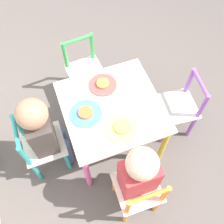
{
  "coord_description": "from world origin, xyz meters",
  "views": [
    {
      "loc": [
        -0.79,
        0.29,
        1.85
      ],
      "look_at": [
        0.0,
        0.0,
        0.41
      ],
      "focal_mm": 42.0,
      "sensor_mm": 36.0,
      "label": 1
    }
  ],
  "objects_px": {
    "child_left": "(137,173)",
    "chair_purple": "(179,108)",
    "plate_right": "(103,84)",
    "child_back": "(44,130)",
    "chair_teal": "(41,146)",
    "plate_left": "(122,128)",
    "plate_back": "(86,113)",
    "chair_orange": "(139,192)",
    "chair_green": "(85,72)",
    "kids_table": "(112,112)"
  },
  "relations": [
    {
      "from": "plate_left",
      "to": "child_back",
      "type": "bearing_deg",
      "value": 68.76
    },
    {
      "from": "chair_green",
      "to": "child_left",
      "type": "bearing_deg",
      "value": -93.0
    },
    {
      "from": "kids_table",
      "to": "child_back",
      "type": "relative_size",
      "value": 0.8
    },
    {
      "from": "kids_table",
      "to": "plate_right",
      "type": "relative_size",
      "value": 3.3
    },
    {
      "from": "child_left",
      "to": "plate_right",
      "type": "xyz_separation_m",
      "value": [
        0.6,
        -0.01,
        0.05
      ]
    },
    {
      "from": "chair_green",
      "to": "kids_table",
      "type": "bearing_deg",
      "value": -90.0
    },
    {
      "from": "plate_back",
      "to": "child_left",
      "type": "bearing_deg",
      "value": -160.29
    },
    {
      "from": "plate_right",
      "to": "plate_left",
      "type": "bearing_deg",
      "value": 180.0
    },
    {
      "from": "chair_teal",
      "to": "plate_right",
      "type": "bearing_deg",
      "value": -71.28
    },
    {
      "from": "kids_table",
      "to": "chair_teal",
      "type": "bearing_deg",
      "value": 89.86
    },
    {
      "from": "chair_purple",
      "to": "plate_left",
      "type": "height_order",
      "value": "chair_purple"
    },
    {
      "from": "chair_teal",
      "to": "chair_green",
      "type": "relative_size",
      "value": 1.0
    },
    {
      "from": "chair_teal",
      "to": "plate_right",
      "type": "distance_m",
      "value": 0.57
    },
    {
      "from": "kids_table",
      "to": "chair_green",
      "type": "xyz_separation_m",
      "value": [
        0.49,
        0.04,
        -0.15
      ]
    },
    {
      "from": "child_left",
      "to": "plate_back",
      "type": "bearing_deg",
      "value": -68.64
    },
    {
      "from": "chair_teal",
      "to": "child_back",
      "type": "bearing_deg",
      "value": -90.0
    },
    {
      "from": "child_back",
      "to": "plate_back",
      "type": "bearing_deg",
      "value": -90.09
    },
    {
      "from": "child_back",
      "to": "plate_back",
      "type": "relative_size",
      "value": 3.83
    },
    {
      "from": "chair_orange",
      "to": "plate_left",
      "type": "bearing_deg",
      "value": -90.84
    },
    {
      "from": "plate_back",
      "to": "plate_right",
      "type": "bearing_deg",
      "value": -45.0
    },
    {
      "from": "chair_orange",
      "to": "plate_back",
      "type": "xyz_separation_m",
      "value": [
        0.49,
        0.15,
        0.23
      ]
    },
    {
      "from": "chair_orange",
      "to": "chair_teal",
      "type": "relative_size",
      "value": 1.0
    },
    {
      "from": "child_left",
      "to": "plate_back",
      "type": "relative_size",
      "value": 3.79
    },
    {
      "from": "plate_left",
      "to": "plate_back",
      "type": "bearing_deg",
      "value": 45.0
    },
    {
      "from": "plate_right",
      "to": "chair_green",
      "type": "bearing_deg",
      "value": 7.23
    },
    {
      "from": "chair_orange",
      "to": "chair_purple",
      "type": "bearing_deg",
      "value": -137.1
    },
    {
      "from": "child_left",
      "to": "chair_purple",
      "type": "bearing_deg",
      "value": -141.22
    },
    {
      "from": "kids_table",
      "to": "chair_orange",
      "type": "height_order",
      "value": "chair_orange"
    },
    {
      "from": "chair_orange",
      "to": "child_back",
      "type": "relative_size",
      "value": 0.72
    },
    {
      "from": "chair_green",
      "to": "plate_back",
      "type": "xyz_separation_m",
      "value": [
        -0.49,
        0.13,
        0.23
      ]
    },
    {
      "from": "chair_purple",
      "to": "plate_left",
      "type": "relative_size",
      "value": 2.74
    },
    {
      "from": "chair_green",
      "to": "child_back",
      "type": "xyz_separation_m",
      "value": [
        -0.49,
        0.39,
        0.19
      ]
    },
    {
      "from": "chair_teal",
      "to": "plate_right",
      "type": "height_order",
      "value": "chair_teal"
    },
    {
      "from": "plate_back",
      "to": "child_back",
      "type": "bearing_deg",
      "value": 89.77
    },
    {
      "from": "chair_teal",
      "to": "plate_left",
      "type": "height_order",
      "value": "chair_teal"
    },
    {
      "from": "plate_left",
      "to": "kids_table",
      "type": "bearing_deg",
      "value": -0.0
    },
    {
      "from": "plate_left",
      "to": "child_left",
      "type": "bearing_deg",
      "value": 177.31
    },
    {
      "from": "chair_green",
      "to": "chair_purple",
      "type": "height_order",
      "value": "same"
    },
    {
      "from": "chair_green",
      "to": "chair_teal",
      "type": "bearing_deg",
      "value": -137.47
    },
    {
      "from": "chair_green",
      "to": "plate_left",
      "type": "bearing_deg",
      "value": -91.21
    },
    {
      "from": "chair_teal",
      "to": "chair_purple",
      "type": "xyz_separation_m",
      "value": [
        -0.05,
        -0.98,
        0.0
      ]
    },
    {
      "from": "chair_orange",
      "to": "chair_teal",
      "type": "xyz_separation_m",
      "value": [
        0.49,
        0.48,
        0.0
      ]
    },
    {
      "from": "child_left",
      "to": "plate_left",
      "type": "relative_size",
      "value": 3.77
    },
    {
      "from": "plate_back",
      "to": "plate_right",
      "type": "relative_size",
      "value": 1.08
    },
    {
      "from": "chair_green",
      "to": "child_back",
      "type": "distance_m",
      "value": 0.65
    },
    {
      "from": "chair_orange",
      "to": "chair_purple",
      "type": "distance_m",
      "value": 0.67
    },
    {
      "from": "chair_purple",
      "to": "child_back",
      "type": "relative_size",
      "value": 0.72
    },
    {
      "from": "chair_teal",
      "to": "chair_purple",
      "type": "bearing_deg",
      "value": -92.86
    },
    {
      "from": "kids_table",
      "to": "chair_orange",
      "type": "xyz_separation_m",
      "value": [
        -0.49,
        0.01,
        -0.15
      ]
    },
    {
      "from": "plate_right",
      "to": "child_left",
      "type": "bearing_deg",
      "value": 178.81
    }
  ]
}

